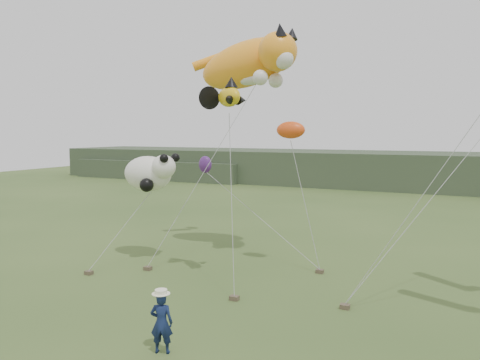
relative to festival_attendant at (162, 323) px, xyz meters
The scene contains 8 objects.
ground 1.69m from the festival_attendant, 87.14° to the left, with size 120.00×120.00×0.00m, color #385123.
headland 46.23m from the festival_attendant, 93.77° to the left, with size 90.00×13.00×4.00m.
festival_attendant is the anchor object (origin of this frame).
sandbag_anchors 6.40m from the festival_attendant, 102.23° to the left, with size 11.62×5.01×0.17m.
cat_kite 14.35m from the festival_attendant, 100.66° to the left, with size 6.60×3.52×3.48m.
fish_kite 9.58m from the festival_attendant, 103.12° to the left, with size 2.66×1.76×1.28m.
panda_kite 10.81m from the festival_attendant, 127.95° to the left, with size 3.04×1.96×1.89m.
misc_kites 12.69m from the festival_attendant, 102.03° to the left, with size 8.48×5.68×3.02m.
Camera 1 is at (7.58, -12.10, 6.34)m, focal length 35.00 mm.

